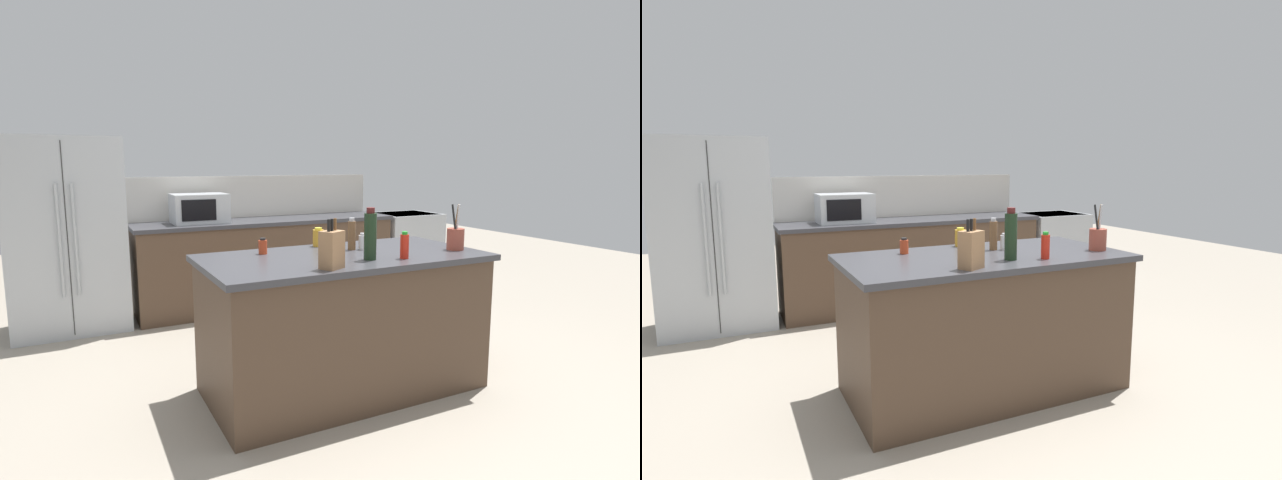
{
  "view_description": "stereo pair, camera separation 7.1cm",
  "coord_description": "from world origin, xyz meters",
  "views": [
    {
      "loc": [
        -1.62,
        -2.84,
        1.55
      ],
      "look_at": [
        0.0,
        0.35,
        0.99
      ],
      "focal_mm": 28.0,
      "sensor_mm": 36.0,
      "label": 1
    },
    {
      "loc": [
        -1.55,
        -2.88,
        1.55
      ],
      "look_at": [
        0.0,
        0.35,
        0.99
      ],
      "focal_mm": 28.0,
      "sensor_mm": 36.0,
      "label": 2
    }
  ],
  "objects": [
    {
      "name": "back_counter_run",
      "position": [
        0.3,
        2.2,
        0.47
      ],
      "size": [
        2.83,
        0.66,
        0.94
      ],
      "color": "#4C3828",
      "rests_on": "ground_plane"
    },
    {
      "name": "utensil_crock",
      "position": [
        0.8,
        -0.19,
        1.02
      ],
      "size": [
        0.12,
        0.12,
        0.32
      ],
      "color": "brown",
      "rests_on": "kitchen_island"
    },
    {
      "name": "honey_jar",
      "position": [
        -0.0,
        0.38,
        1.0
      ],
      "size": [
        0.08,
        0.08,
        0.14
      ],
      "color": "gold",
      "rests_on": "kitchen_island"
    },
    {
      "name": "microwave",
      "position": [
        -0.43,
        2.2,
        1.09
      ],
      "size": [
        0.54,
        0.39,
        0.3
      ],
      "color": "#ADB2B7",
      "rests_on": "back_counter_run"
    },
    {
      "name": "wine_bottle",
      "position": [
        0.06,
        -0.22,
        1.1
      ],
      "size": [
        0.08,
        0.08,
        0.33
      ],
      "color": "black",
      "rests_on": "kitchen_island"
    },
    {
      "name": "spice_jar_paprika",
      "position": [
        -0.47,
        0.27,
        0.99
      ],
      "size": [
        0.06,
        0.06,
        0.11
      ],
      "color": "#B73D1E",
      "rests_on": "kitchen_island"
    },
    {
      "name": "pepper_grinder",
      "position": [
        0.14,
        0.14,
        1.05
      ],
      "size": [
        0.06,
        0.06,
        0.23
      ],
      "color": "brown",
      "rests_on": "kitchen_island"
    },
    {
      "name": "kitchen_island",
      "position": [
        0.0,
        0.0,
        0.47
      ],
      "size": [
        1.88,
        0.94,
        0.94
      ],
      "color": "#4C3828",
      "rests_on": "ground_plane"
    },
    {
      "name": "knife_block",
      "position": [
        -0.28,
        -0.35,
        1.05
      ],
      "size": [
        0.16,
        0.15,
        0.29
      ],
      "rotation": [
        0.0,
        0.0,
        0.48
      ],
      "color": "#936B47",
      "rests_on": "kitchen_island"
    },
    {
      "name": "salt_shaker",
      "position": [
        0.22,
        0.11,
        0.99
      ],
      "size": [
        0.06,
        0.06,
        0.12
      ],
      "color": "silver",
      "rests_on": "kitchen_island"
    },
    {
      "name": "wall_backsplash",
      "position": [
        0.3,
        2.52,
        1.17
      ],
      "size": [
        2.79,
        0.03,
        0.46
      ],
      "primitive_type": "cube",
      "color": "beige",
      "rests_on": "back_counter_run"
    },
    {
      "name": "ground_plane",
      "position": [
        0.0,
        0.0,
        0.0
      ],
      "size": [
        14.0,
        14.0,
        0.0
      ],
      "primitive_type": "plane",
      "color": "gray"
    },
    {
      "name": "refrigerator",
      "position": [
        -1.64,
        2.25,
        0.89
      ],
      "size": [
        0.98,
        0.75,
        1.78
      ],
      "color": "#ADB2B7",
      "rests_on": "ground_plane"
    },
    {
      "name": "hot_sauce_bottle",
      "position": [
        0.28,
        -0.29,
        1.02
      ],
      "size": [
        0.06,
        0.06,
        0.17
      ],
      "color": "red",
      "rests_on": "kitchen_island"
    },
    {
      "name": "range_oven",
      "position": [
        2.13,
        2.2,
        0.47
      ],
      "size": [
        0.76,
        0.65,
        0.92
      ],
      "color": "#ADB2B7",
      "rests_on": "ground_plane"
    }
  ]
}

